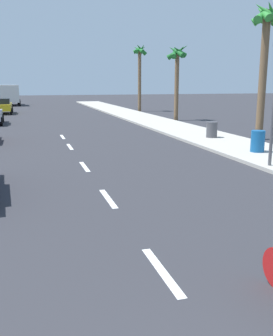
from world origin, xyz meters
TOP-DOWN VIEW (x-y plane):
  - ground_plane at (0.00, 20.00)m, footprint 160.00×160.00m
  - sidewalk_strip at (7.91, 22.00)m, footprint 3.60×80.00m
  - lane_stripe_1 at (0.00, 4.70)m, footprint 0.16×1.80m
  - lane_stripe_2 at (0.00, 9.04)m, footprint 0.16×1.80m
  - lane_stripe_3 at (0.00, 13.31)m, footprint 0.16×1.80m
  - lane_stripe_4 at (0.00, 18.11)m, footprint 0.16×1.80m
  - lane_stripe_5 at (0.00, 21.82)m, footprint 0.16×1.80m
  - parked_car_yellow at (-4.26, 40.88)m, footprint 2.09×4.51m
  - delivery_truck at (-3.91, 56.05)m, footprint 2.89×6.34m
  - palm_tree_mid at (10.48, 17.69)m, footprint 1.86×1.70m
  - palm_tree_far at (10.22, 29.37)m, footprint 1.81×1.83m
  - palm_tree_distant at (10.28, 40.29)m, footprint 1.61×1.76m
  - trash_bin_near at (7.70, 13.60)m, footprint 0.60×0.60m
  - trash_bin_far at (7.87, 18.29)m, footprint 0.60×0.60m

SIDE VIEW (x-z plane):
  - ground_plane at x=0.00m, z-range 0.00..0.00m
  - lane_stripe_1 at x=0.00m, z-range 0.00..0.01m
  - lane_stripe_2 at x=0.00m, z-range 0.00..0.01m
  - lane_stripe_3 at x=0.00m, z-range 0.00..0.01m
  - lane_stripe_4 at x=0.00m, z-range 0.00..0.01m
  - lane_stripe_5 at x=0.00m, z-range 0.00..0.01m
  - sidewalk_strip at x=7.91m, z-range 0.00..0.14m
  - trash_bin_far at x=7.87m, z-range 0.14..1.00m
  - trash_bin_near at x=7.70m, z-range 0.14..1.08m
  - parked_car_yellow at x=-4.26m, z-range 0.06..1.63m
  - delivery_truck at x=-3.91m, z-range 0.10..2.90m
  - palm_tree_far at x=10.22m, z-range 1.58..7.90m
  - palm_tree_distant at x=10.28m, z-range 1.74..9.03m
  - palm_tree_mid at x=10.48m, z-range 1.71..9.09m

